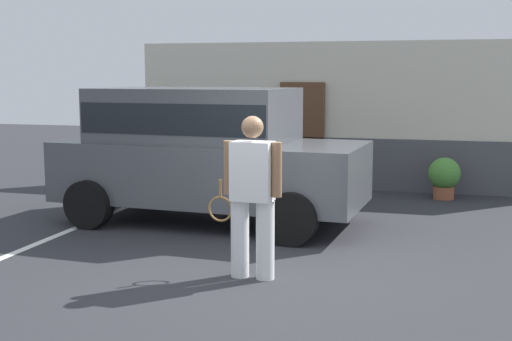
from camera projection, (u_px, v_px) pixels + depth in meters
The scene contains 6 objects.
ground_plane at pixel (252, 280), 7.57m from camera, with size 40.00×40.00×0.00m, color #2D2D33.
parking_stripe_0 at pixel (66, 232), 9.87m from camera, with size 0.12×4.40×0.01m, color silver.
house_frontage at pixel (342, 120), 13.61m from camera, with size 8.41×0.40×2.89m.
parked_suv at pixel (204, 148), 10.38m from camera, with size 4.70×2.38×2.05m.
tennis_player_man at pixel (252, 195), 7.54m from camera, with size 0.92×0.31×1.81m.
potted_plant_by_porch at pixel (444, 176), 12.44m from camera, with size 0.58×0.58×0.76m.
Camera 1 is at (2.03, -7.04, 2.25)m, focal length 48.06 mm.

